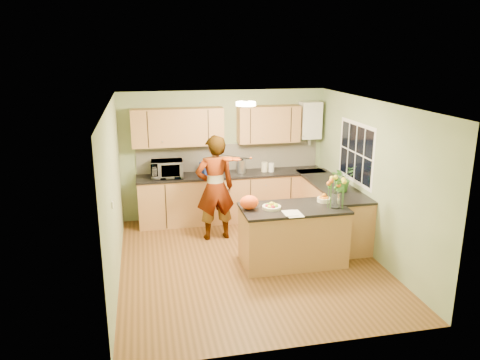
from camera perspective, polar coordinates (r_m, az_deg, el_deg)
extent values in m
plane|color=brown|center=(7.53, 1.15, -9.94)|extent=(4.50, 4.50, 0.00)
cube|color=white|center=(6.83, 1.27, 9.33)|extent=(4.00, 4.50, 0.02)
cube|color=gray|center=(9.21, -1.96, 3.13)|extent=(4.00, 0.02, 2.50)
cube|color=gray|center=(5.04, 7.05, -7.94)|extent=(4.00, 0.02, 2.50)
cube|color=gray|center=(6.92, -15.15, -1.73)|extent=(0.02, 4.50, 2.50)
cube|color=gray|center=(7.76, 15.74, 0.12)|extent=(0.02, 4.50, 2.50)
cube|color=#BA844A|center=(9.16, -0.97, -2.13)|extent=(3.60, 0.60, 0.90)
cube|color=black|center=(9.01, -0.97, 0.69)|extent=(3.64, 0.62, 0.04)
cube|color=#BA844A|center=(8.60, 10.99, -3.63)|extent=(0.60, 2.20, 0.90)
cube|color=black|center=(8.46, 11.09, -0.63)|extent=(0.62, 2.24, 0.04)
cube|color=silver|center=(9.23, -1.33, 2.84)|extent=(3.60, 0.02, 0.52)
cube|color=#BA844A|center=(8.82, -7.60, 6.41)|extent=(1.70, 0.34, 0.70)
cube|color=#BA844A|center=(9.12, 3.50, 6.82)|extent=(1.20, 0.34, 0.70)
cube|color=white|center=(9.38, 8.54, 7.24)|extent=(0.40, 0.30, 0.72)
cylinder|color=silver|center=(9.45, 8.44, 4.84)|extent=(0.06, 0.06, 0.20)
cube|color=white|center=(8.21, 13.96, 3.24)|extent=(0.01, 1.30, 1.05)
cube|color=black|center=(8.21, 13.93, 3.24)|extent=(0.01, 1.18, 0.92)
cube|color=white|center=(6.33, -15.30, -2.89)|extent=(0.02, 0.09, 0.09)
cylinder|color=#FFEABF|center=(7.12, 0.71, 9.28)|extent=(0.30, 0.30, 0.06)
cylinder|color=white|center=(7.12, 0.71, 9.52)|extent=(0.10, 0.10, 0.02)
cube|color=#BA844A|center=(7.38, 6.44, -6.84)|extent=(1.57, 0.79, 0.89)
cube|color=black|center=(7.21, 6.55, -3.44)|extent=(1.61, 0.83, 0.04)
cylinder|color=#EEE6BF|center=(7.10, 3.88, -3.34)|extent=(0.28, 0.28, 0.04)
cylinder|color=#EEE6BF|center=(7.51, 10.20, -2.38)|extent=(0.22, 0.22, 0.06)
cylinder|color=silver|center=(7.21, 11.57, -2.47)|extent=(0.12, 0.12, 0.24)
ellipsoid|color=#FF5015|center=(7.04, 1.13, -2.74)|extent=(0.34, 0.31, 0.21)
cube|color=white|center=(6.90, 6.55, -4.10)|extent=(0.23, 0.32, 0.01)
imported|color=tan|center=(8.12, -3.06, -0.97)|extent=(0.71, 0.50, 1.86)
imported|color=white|center=(8.80, -8.89, 1.34)|extent=(0.60, 0.41, 0.32)
cube|color=navy|center=(8.95, -3.84, 1.46)|extent=(0.35, 0.30, 0.23)
cylinder|color=silver|center=(9.05, 0.15, 1.68)|extent=(0.18, 0.18, 0.24)
sphere|color=black|center=(9.01, 0.16, 2.70)|extent=(0.09, 0.09, 0.09)
cylinder|color=#EEE6BF|center=(9.14, 3.00, 1.61)|extent=(0.16, 0.16, 0.19)
cylinder|color=white|center=(9.13, 3.84, 1.53)|extent=(0.14, 0.14, 0.17)
imported|color=#3B7928|center=(8.03, 12.39, 0.22)|extent=(0.47, 0.44, 0.44)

